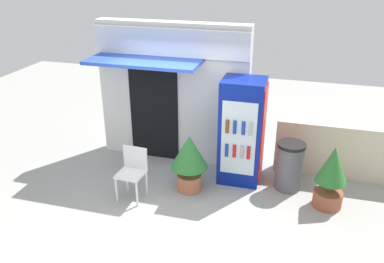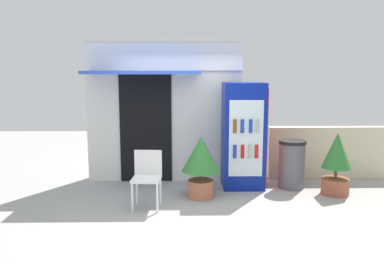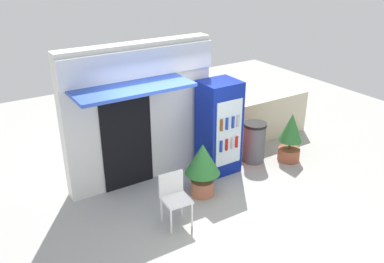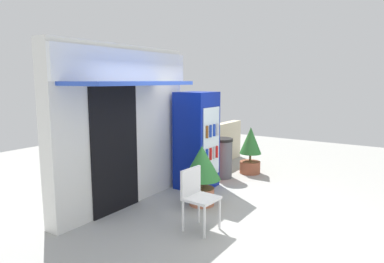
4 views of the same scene
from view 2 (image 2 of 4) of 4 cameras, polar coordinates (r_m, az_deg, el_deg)
name	(u,v)px [view 2 (image 2 of 4)]	position (r m, az deg, el deg)	size (l,w,h in m)	color
ground	(183,207)	(6.55, -1.32, -10.77)	(16.00, 16.00, 0.00)	#A3A39E
storefront_building	(163,107)	(7.88, -4.12, 3.48)	(3.03, 1.17, 2.79)	silver
drink_cooler	(244,136)	(7.47, 7.41, -0.57)	(0.78, 0.73, 1.97)	navy
plastic_chair	(147,174)	(6.45, -6.44, -6.08)	(0.47, 0.47, 0.91)	white
potted_plant_near_shop	(201,161)	(6.85, 1.29, -4.19)	(0.67, 0.67, 1.07)	#BC6B4C
potted_plant_curbside	(337,161)	(7.48, 20.00, -3.95)	(0.51, 0.51, 1.11)	#995138
trash_bin	(292,164)	(7.67, 14.09, -4.54)	(0.50, 0.50, 0.90)	#595960
stone_boundary_wall	(329,152)	(8.58, 19.03, -2.84)	(2.50, 0.23, 1.06)	beige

